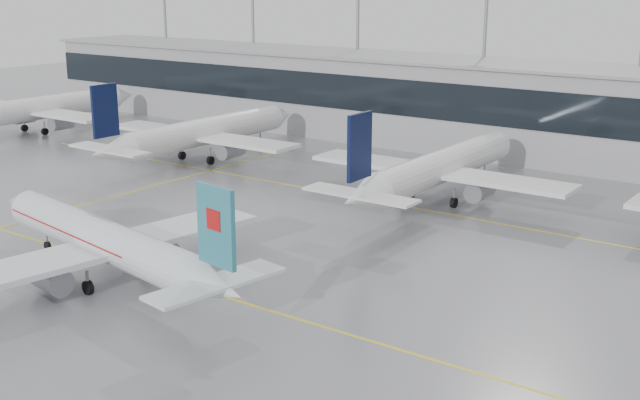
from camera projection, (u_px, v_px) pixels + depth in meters
The scene contains 12 objects.
ground at pixel (227, 298), 60.58m from camera, with size 320.00×320.00×0.00m, color gray.
taxi_line_main at pixel (227, 298), 60.58m from camera, with size 120.00×0.25×0.01m, color yellow.
taxi_line_north at pixel (420, 209), 84.02m from camera, with size 120.00×0.25×0.01m, color yellow.
taxi_line_cross at pixel (118, 196), 89.24m from camera, with size 0.25×60.00×0.01m, color yellow.
terminal at pixel (538, 113), 107.44m from camera, with size 180.00×15.00×12.00m, color #939397.
terminal_glass at pixel (517, 109), 101.14m from camera, with size 180.00×0.20×5.00m, color black.
terminal_roof at pixel (541, 66), 105.79m from camera, with size 182.00×16.00×0.40m, color gray.
light_masts at pixel (558, 54), 110.18m from camera, with size 156.40×1.00×22.60m.
air_canada_jet at pixel (108, 243), 62.99m from camera, with size 34.03×26.84×10.43m.
parked_jet_a at pixel (39, 109), 125.45m from camera, with size 29.64×36.96×11.72m.
parked_jet_b at pixel (201, 133), 105.69m from camera, with size 29.64×36.96×11.72m.
parked_jet_c at pixel (438, 168), 85.92m from camera, with size 29.64×36.96×11.72m.
Camera 1 is at (38.75, -41.63, 23.22)m, focal length 45.00 mm.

